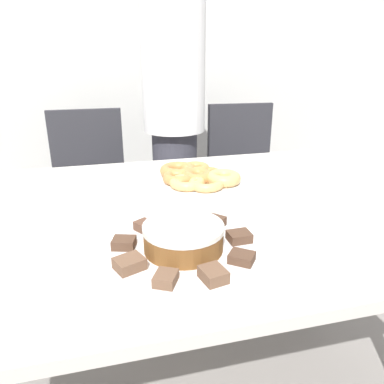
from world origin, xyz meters
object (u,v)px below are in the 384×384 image
at_px(office_chair_left, 91,198).
at_px(plate_cake, 184,251).
at_px(plate_donuts, 198,182).
at_px(napkin, 4,207).
at_px(person_standing, 174,118).
at_px(office_chair_right, 244,185).
at_px(frosted_cake, 183,237).

distance_m(office_chair_left, plate_cake, 1.31).
height_order(plate_donuts, napkin, plate_donuts).
xyz_separation_m(person_standing, napkin, (-0.67, -0.72, -0.11)).
bearing_deg(napkin, office_chair_right, 37.37).
relative_size(office_chair_left, plate_cake, 2.33).
distance_m(office_chair_right, frosted_cake, 1.45).
bearing_deg(office_chair_right, person_standing, -158.72).
relative_size(person_standing, plate_donuts, 4.73).
relative_size(person_standing, plate_cake, 4.29).
distance_m(person_standing, napkin, 0.99).
bearing_deg(plate_donuts, plate_cake, -109.00).
distance_m(person_standing, office_chair_right, 0.65).
bearing_deg(napkin, office_chair_left, 75.62).
bearing_deg(office_chair_right, plate_donuts, -118.00).
xyz_separation_m(plate_cake, napkin, (-0.46, 0.39, -0.00)).
bearing_deg(plate_donuts, napkin, -174.13).
bearing_deg(office_chair_left, person_standing, -15.47).
bearing_deg(plate_donuts, office_chair_right, 57.37).
xyz_separation_m(person_standing, office_chair_left, (-0.45, 0.14, -0.44)).
bearing_deg(office_chair_left, frosted_cake, -77.71).
relative_size(office_chair_right, plate_cake, 2.33).
height_order(office_chair_right, frosted_cake, office_chair_right).
distance_m(office_chair_right, plate_donuts, 1.00).
xyz_separation_m(plate_donuts, frosted_cake, (-0.15, -0.45, 0.04)).
height_order(office_chair_right, plate_donuts, office_chair_right).
distance_m(office_chair_left, napkin, 0.94).
distance_m(frosted_cake, napkin, 0.60).
xyz_separation_m(office_chair_right, plate_cake, (-0.66, -1.24, 0.33)).
bearing_deg(plate_donuts, office_chair_left, 116.39).
height_order(plate_donuts, frosted_cake, frosted_cake).
height_order(person_standing, napkin, person_standing).
height_order(office_chair_right, plate_cake, office_chair_right).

